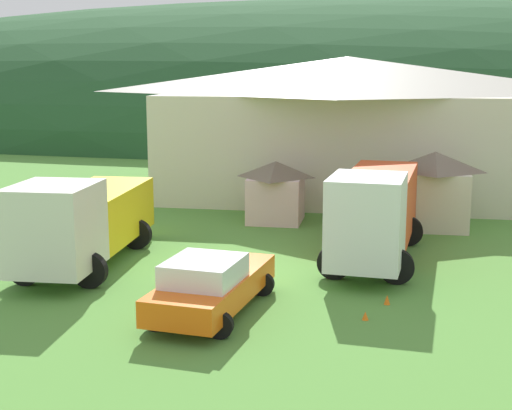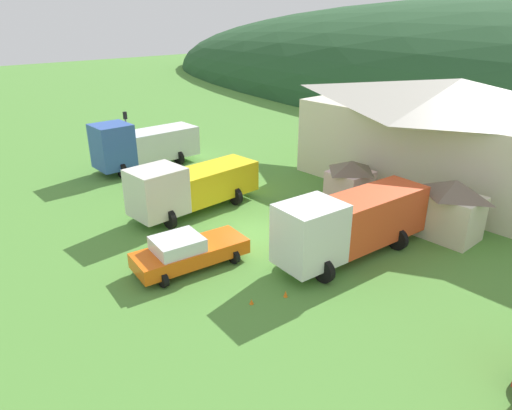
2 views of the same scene
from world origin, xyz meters
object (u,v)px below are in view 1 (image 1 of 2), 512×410
object	(u,v)px
heavy_rig_white	(376,210)
flatbed_truck_yellow	(82,219)
traffic_cone_mid_row	(365,320)
traffic_cone_near_pickup	(387,304)
play_shed_cream	(434,189)
service_pickup_orange	(211,284)
depot_building	(347,125)
play_shed_pink	(276,191)

from	to	relation	value
heavy_rig_white	flatbed_truck_yellow	bearing A→B (deg)	-69.65
traffic_cone_mid_row	traffic_cone_near_pickup	bearing A→B (deg)	67.91
play_shed_cream	service_pickup_orange	distance (m)	13.62
depot_building	play_shed_pink	bearing A→B (deg)	-109.52
heavy_rig_white	service_pickup_orange	size ratio (longest dim) A/B	1.57
service_pickup_orange	traffic_cone_near_pickup	xyz separation A→B (m)	(4.75, 1.63, -0.83)
depot_building	flatbed_truck_yellow	bearing A→B (deg)	-116.60
play_shed_pink	service_pickup_orange	size ratio (longest dim) A/B	0.48
flatbed_truck_yellow	traffic_cone_mid_row	world-z (taller)	flatbed_truck_yellow
service_pickup_orange	traffic_cone_mid_row	world-z (taller)	service_pickup_orange
play_shed_cream	play_shed_pink	bearing A→B (deg)	177.85
play_shed_cream	traffic_cone_near_pickup	world-z (taller)	play_shed_cream
play_shed_pink	depot_building	bearing A→B (deg)	70.48
play_shed_cream	heavy_rig_white	bearing A→B (deg)	-112.33
play_shed_pink	traffic_cone_mid_row	distance (m)	12.73
play_shed_pink	traffic_cone_mid_row	bearing A→B (deg)	-70.39
depot_building	traffic_cone_mid_row	distance (m)	19.64
play_shed_cream	flatbed_truck_yellow	distance (m)	14.42
flatbed_truck_yellow	heavy_rig_white	xyz separation A→B (m)	(9.62, 2.57, 0.17)
play_shed_cream	traffic_cone_mid_row	xyz separation A→B (m)	(-2.39, -11.67, -1.66)
heavy_rig_white	traffic_cone_mid_row	distance (m)	6.38
heavy_rig_white	traffic_cone_mid_row	bearing A→B (deg)	4.37
heavy_rig_white	traffic_cone_mid_row	world-z (taller)	heavy_rig_white
traffic_cone_near_pickup	traffic_cone_mid_row	xyz separation A→B (m)	(-0.57, -1.40, 0.00)
play_shed_cream	service_pickup_orange	bearing A→B (deg)	-118.90
play_shed_cream	traffic_cone_mid_row	bearing A→B (deg)	-101.59
depot_building	flatbed_truck_yellow	world-z (taller)	depot_building
play_shed_pink	flatbed_truck_yellow	xyz separation A→B (m)	(-5.27, -8.38, 0.29)
traffic_cone_near_pickup	traffic_cone_mid_row	size ratio (longest dim) A/B	1.25
depot_building	traffic_cone_near_pickup	size ratio (longest dim) A/B	34.76
heavy_rig_white	traffic_cone_near_pickup	distance (m)	5.07
traffic_cone_mid_row	flatbed_truck_yellow	bearing A→B (deg)	159.58
flatbed_truck_yellow	play_shed_cream	bearing A→B (deg)	121.94
play_shed_pink	flatbed_truck_yellow	bearing A→B (deg)	-122.14
service_pickup_orange	flatbed_truck_yellow	bearing A→B (deg)	-117.79
traffic_cone_near_pickup	traffic_cone_mid_row	bearing A→B (deg)	-112.09
play_shed_pink	traffic_cone_near_pickup	size ratio (longest dim) A/B	4.70
flatbed_truck_yellow	service_pickup_orange	size ratio (longest dim) A/B	1.49
play_shed_cream	flatbed_truck_yellow	xyz separation A→B (m)	(-11.91, -8.13, -0.01)
flatbed_truck_yellow	heavy_rig_white	bearing A→B (deg)	102.56
heavy_rig_white	play_shed_pink	bearing A→B (deg)	-137.75
heavy_rig_white	traffic_cone_near_pickup	size ratio (longest dim) A/B	15.40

